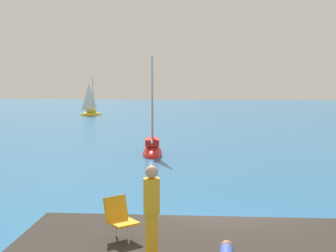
{
  "coord_description": "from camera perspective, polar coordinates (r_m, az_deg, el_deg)",
  "views": [
    {
      "loc": [
        -0.25,
        -11.22,
        4.05
      ],
      "look_at": [
        -2.3,
        10.21,
        1.85
      ],
      "focal_mm": 49.02,
      "sensor_mm": 36.0,
      "label": 1
    }
  ],
  "objects": [
    {
      "name": "ground_plane",
      "position": [
        11.93,
        6.55,
        -14.05
      ],
      "size": [
        160.0,
        160.0,
        0.0
      ],
      "primitive_type": "plane",
      "color": "#236093"
    },
    {
      "name": "beach_chair",
      "position": [
        9.01,
        -6.04,
        -11.09
      ],
      "size": [
        0.75,
        0.76,
        0.8
      ],
      "rotation": [
        0.0,
        0.0,
        5.44
      ],
      "color": "orange",
      "rests_on": "shore_ledge"
    },
    {
      "name": "person_standing",
      "position": [
        7.88,
        -2.04,
        -10.33
      ],
      "size": [
        0.28,
        0.28,
        1.62
      ],
      "rotation": [
        0.0,
        0.0,
        5.19
      ],
      "color": "gold",
      "rests_on": "shore_ledge"
    },
    {
      "name": "sailboat_far",
      "position": [
        52.32,
        -9.55,
        1.58
      ],
      "size": [
        2.57,
        1.67,
        4.63
      ],
      "rotation": [
        0.0,
        0.0,
        0.38
      ],
      "color": "yellow",
      "rests_on": "ground"
    },
    {
      "name": "sailboat_near",
      "position": [
        24.75,
        -1.96,
        -2.86
      ],
      "size": [
        1.37,
        3.18,
        5.79
      ],
      "rotation": [
        0.0,
        0.0,
        1.68
      ],
      "color": "red",
      "rests_on": "ground"
    }
  ]
}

